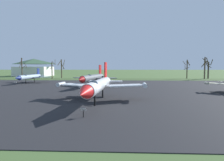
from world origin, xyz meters
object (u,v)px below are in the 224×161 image
at_px(info_placard_front_right, 83,111).
at_px(visitor_building, 34,67).
at_px(jet_fighter_rear_left, 29,77).
at_px(info_placard_rear_left, 15,83).
at_px(info_placard_front_left, 80,88).
at_px(jet_fighter_front_right, 99,85).
at_px(jet_fighter_front_left, 92,78).

xyz_separation_m(info_placard_front_right, visitor_building, (-41.52, 79.98, 3.79)).
xyz_separation_m(jet_fighter_rear_left, info_placard_rear_left, (-0.32, -6.97, -1.20)).
xyz_separation_m(info_placard_front_left, visitor_building, (-36.99, 60.33, 3.83)).
bearing_deg(jet_fighter_front_right, visitor_building, 120.19).
relative_size(jet_fighter_front_right, jet_fighter_rear_left, 1.23).
bearing_deg(info_placard_rear_left, info_placard_front_left, -27.34).
bearing_deg(info_placard_front_right, jet_fighter_rear_left, 121.99).
bearing_deg(visitor_building, jet_fighter_front_left, -54.06).
relative_size(info_placard_front_right, visitor_building, 0.05).
bearing_deg(jet_fighter_rear_left, jet_fighter_front_left, -25.08).
xyz_separation_m(info_placard_front_left, jet_fighter_front_right, (5.04, -11.92, 1.71)).
relative_size(jet_fighter_front_left, visitor_building, 0.84).
bearing_deg(info_placard_front_left, visitor_building, 121.52).
distance_m(info_placard_front_left, jet_fighter_front_right, 13.05).
distance_m(info_placard_front_right, visitor_building, 90.20).
bearing_deg(info_placard_rear_left, jet_fighter_rear_left, 87.36).
bearing_deg(visitor_building, info_placard_rear_left, -69.86).
distance_m(jet_fighter_front_left, info_placard_rear_left, 19.94).
relative_size(info_placard_front_left, info_placard_rear_left, 0.90).
xyz_separation_m(info_placard_front_left, info_placard_front_right, (4.53, -19.65, 0.05)).
relative_size(jet_fighter_front_left, info_placard_front_right, 16.23).
bearing_deg(visitor_building, info_placard_front_left, -58.48).
distance_m(jet_fighter_front_left, info_placard_front_right, 27.23).
relative_size(jet_fighter_front_left, info_placard_rear_left, 15.67).
bearing_deg(visitor_building, jet_fighter_rear_left, -66.62).
distance_m(jet_fighter_front_right, jet_fighter_rear_left, 36.57).
bearing_deg(jet_fighter_rear_left, info_placard_front_right, -58.01).
bearing_deg(jet_fighter_front_left, jet_fighter_rear_left, 154.92).
height_order(jet_fighter_front_right, visitor_building, visitor_building).
xyz_separation_m(jet_fighter_front_left, jet_fighter_front_right, (3.63, -19.28, 0.08)).
distance_m(jet_fighter_rear_left, visitor_building, 47.86).
relative_size(info_placard_front_left, jet_fighter_rear_left, 0.07).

